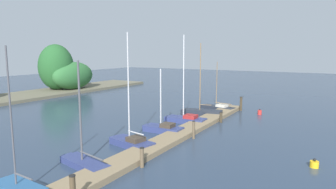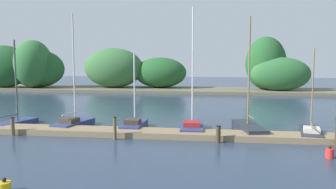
% 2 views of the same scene
% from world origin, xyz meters
% --- Properties ---
extents(dock_pier, '(26.29, 1.80, 0.35)m').
position_xyz_m(dock_pier, '(0.00, 14.18, 0.17)').
color(dock_pier, '#847051').
rests_on(dock_pier, ground).
extents(far_shore, '(59.00, 8.04, 7.58)m').
position_xyz_m(far_shore, '(-7.12, 41.93, 2.94)').
color(far_shore, '#66604C').
rests_on(far_shore, ground).
extents(sailboat_1, '(1.81, 3.78, 5.95)m').
position_xyz_m(sailboat_1, '(-7.96, 16.01, 0.32)').
color(sailboat_1, navy).
rests_on(sailboat_1, ground).
extents(sailboat_2, '(1.99, 3.72, 7.66)m').
position_xyz_m(sailboat_2, '(-3.71, 15.90, 0.38)').
color(sailboat_2, navy).
rests_on(sailboat_2, ground).
extents(sailboat_3, '(1.30, 3.43, 5.07)m').
position_xyz_m(sailboat_3, '(0.46, 15.94, 0.33)').
color(sailboat_3, navy).
rests_on(sailboat_3, ground).
extents(sailboat_4, '(1.56, 3.95, 7.89)m').
position_xyz_m(sailboat_4, '(4.29, 15.85, 0.34)').
color(sailboat_4, navy).
rests_on(sailboat_4, ground).
extents(sailboat_5, '(2.01, 4.28, 7.26)m').
position_xyz_m(sailboat_5, '(7.82, 15.87, 0.36)').
color(sailboat_5, '#232833').
rests_on(sailboat_5, ground).
extents(sailboat_6, '(1.92, 4.19, 5.30)m').
position_xyz_m(sailboat_6, '(11.50, 15.48, 0.27)').
color(sailboat_6, '#232833').
rests_on(sailboat_6, ground).
extents(mooring_piling_1, '(0.26, 0.26, 1.15)m').
position_xyz_m(mooring_piling_1, '(-6.41, 13.06, 0.58)').
color(mooring_piling_1, brown).
rests_on(mooring_piling_1, ground).
extents(mooring_piling_2, '(0.22, 0.22, 1.35)m').
position_xyz_m(mooring_piling_2, '(0.03, 12.95, 0.68)').
color(mooring_piling_2, brown).
rests_on(mooring_piling_2, ground).
extents(mooring_piling_3, '(0.29, 0.29, 0.97)m').
position_xyz_m(mooring_piling_3, '(5.95, 13.02, 0.49)').
color(mooring_piling_3, '#3D3323').
rests_on(mooring_piling_3, ground).
extents(channel_buoy_0, '(0.39, 0.39, 0.60)m').
position_xyz_m(channel_buoy_0, '(11.17, 10.78, 0.24)').
color(channel_buoy_0, red).
rests_on(channel_buoy_0, ground).
extents(channel_buoy_1, '(0.47, 0.47, 0.52)m').
position_xyz_m(channel_buoy_1, '(-1.54, 4.75, 0.19)').
color(channel_buoy_1, gold).
rests_on(channel_buoy_1, ground).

